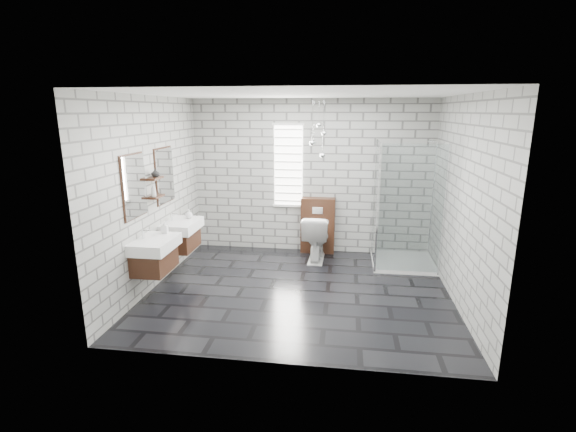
% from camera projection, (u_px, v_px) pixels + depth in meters
% --- Properties ---
extents(floor, '(4.20, 3.60, 0.02)m').
position_uv_depth(floor, '(299.00, 291.00, 5.97)').
color(floor, black).
rests_on(floor, ground).
extents(ceiling, '(4.20, 3.60, 0.02)m').
position_uv_depth(ceiling, '(300.00, 93.00, 5.30)').
color(ceiling, white).
rests_on(ceiling, wall_back).
extents(wall_back, '(4.20, 0.02, 2.70)m').
position_uv_depth(wall_back, '(311.00, 177.00, 7.37)').
color(wall_back, '#A6A6A1').
rests_on(wall_back, floor).
extents(wall_front, '(4.20, 0.02, 2.70)m').
position_uv_depth(wall_front, '(278.00, 237.00, 3.89)').
color(wall_front, '#A6A6A1').
rests_on(wall_front, floor).
extents(wall_left, '(0.02, 3.60, 2.70)m').
position_uv_depth(wall_left, '(152.00, 194.00, 5.91)').
color(wall_left, '#A6A6A1').
rests_on(wall_left, floor).
extents(wall_right, '(0.02, 3.60, 2.70)m').
position_uv_depth(wall_right, '(463.00, 202.00, 5.35)').
color(wall_right, '#A6A6A1').
rests_on(wall_right, floor).
extents(vanity_left, '(0.47, 0.70, 1.57)m').
position_uv_depth(vanity_left, '(152.00, 246.00, 5.53)').
color(vanity_left, '#3C2012').
rests_on(vanity_left, wall_left).
extents(vanity_right, '(0.47, 0.70, 1.57)m').
position_uv_depth(vanity_right, '(179.00, 227.00, 6.42)').
color(vanity_right, '#3C2012').
rests_on(vanity_right, wall_left).
extents(shelf_lower, '(0.14, 0.30, 0.03)m').
position_uv_depth(shelf_lower, '(156.00, 197.00, 5.86)').
color(shelf_lower, '#3C2012').
rests_on(shelf_lower, wall_left).
extents(shelf_upper, '(0.14, 0.30, 0.03)m').
position_uv_depth(shelf_upper, '(154.00, 178.00, 5.80)').
color(shelf_upper, '#3C2012').
rests_on(shelf_upper, wall_left).
extents(window, '(0.56, 0.05, 1.48)m').
position_uv_depth(window, '(288.00, 166.00, 7.35)').
color(window, white).
rests_on(window, wall_back).
extents(cistern_panel, '(0.60, 0.20, 1.00)m').
position_uv_depth(cistern_panel, '(318.00, 225.00, 7.45)').
color(cistern_panel, '#3C2012').
rests_on(cistern_panel, floor).
extents(flush_plate, '(0.18, 0.01, 0.12)m').
position_uv_depth(flush_plate, '(318.00, 210.00, 7.28)').
color(flush_plate, silver).
rests_on(flush_plate, cistern_panel).
extents(shower_enclosure, '(1.00, 1.00, 2.03)m').
position_uv_depth(shower_enclosure, '(399.00, 237.00, 6.77)').
color(shower_enclosure, white).
rests_on(shower_enclosure, floor).
extents(pendant_cluster, '(0.27, 0.27, 0.96)m').
position_uv_depth(pendant_cluster, '(318.00, 139.00, 6.76)').
color(pendant_cluster, silver).
rests_on(pendant_cluster, ceiling).
extents(toilet, '(0.46, 0.79, 0.79)m').
position_uv_depth(toilet, '(316.00, 237.00, 7.10)').
color(toilet, white).
rests_on(toilet, floor).
extents(soap_bottle_a, '(0.09, 0.09, 0.17)m').
position_uv_depth(soap_bottle_a, '(165.00, 227.00, 5.74)').
color(soap_bottle_a, '#B2B2B2').
rests_on(soap_bottle_a, vanity_left).
extents(soap_bottle_b, '(0.13, 0.13, 0.15)m').
position_uv_depth(soap_bottle_b, '(189.00, 214.00, 6.52)').
color(soap_bottle_b, '#B2B2B2').
rests_on(soap_bottle_b, vanity_right).
extents(soap_bottle_c, '(0.09, 0.09, 0.18)m').
position_uv_depth(soap_bottle_c, '(153.00, 190.00, 5.76)').
color(soap_bottle_c, '#B2B2B2').
rests_on(soap_bottle_c, shelf_lower).
extents(vase, '(0.12, 0.12, 0.12)m').
position_uv_depth(vase, '(155.00, 173.00, 5.80)').
color(vase, '#B2B2B2').
rests_on(vase, shelf_upper).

